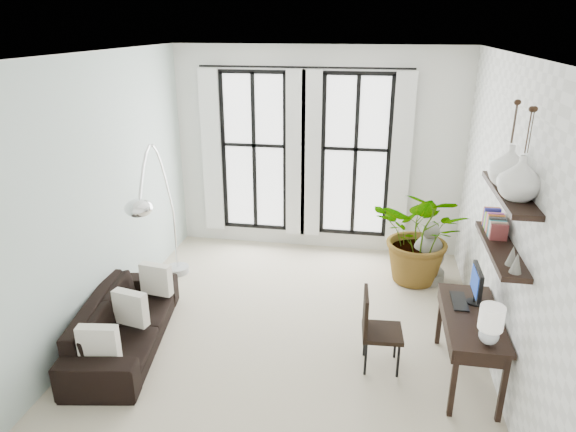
% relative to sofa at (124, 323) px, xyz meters
% --- Properties ---
extents(floor, '(5.00, 5.00, 0.00)m').
position_rel_sofa_xyz_m(floor, '(1.80, 0.68, -0.30)').
color(floor, beige).
rests_on(floor, ground).
extents(ceiling, '(5.00, 5.00, 0.00)m').
position_rel_sofa_xyz_m(ceiling, '(1.80, 0.68, 2.90)').
color(ceiling, white).
rests_on(ceiling, wall_back).
extents(wall_left, '(0.00, 5.00, 5.00)m').
position_rel_sofa_xyz_m(wall_left, '(-0.45, 0.68, 1.30)').
color(wall_left, silver).
rests_on(wall_left, floor).
extents(wall_right, '(0.00, 5.00, 5.00)m').
position_rel_sofa_xyz_m(wall_right, '(4.05, 0.68, 1.30)').
color(wall_right, white).
rests_on(wall_right, floor).
extents(wall_back, '(4.50, 0.00, 4.50)m').
position_rel_sofa_xyz_m(wall_back, '(1.80, 3.18, 1.30)').
color(wall_back, white).
rests_on(wall_back, floor).
extents(windows, '(3.26, 0.13, 2.65)m').
position_rel_sofa_xyz_m(windows, '(1.60, 3.11, 1.26)').
color(windows, white).
rests_on(windows, wall_back).
extents(wall_shelves, '(0.25, 1.30, 0.60)m').
position_rel_sofa_xyz_m(wall_shelves, '(3.91, 0.09, 1.43)').
color(wall_shelves, black).
rests_on(wall_shelves, wall_right).
extents(sofa, '(1.12, 2.14, 0.60)m').
position_rel_sofa_xyz_m(sofa, '(0.00, 0.00, 0.00)').
color(sofa, black).
rests_on(sofa, floor).
extents(throw_pillows, '(0.40, 1.52, 0.40)m').
position_rel_sofa_xyz_m(throw_pillows, '(0.10, -0.00, 0.20)').
color(throw_pillows, silver).
rests_on(throw_pillows, sofa).
extents(plant, '(1.62, 1.53, 1.43)m').
position_rel_sofa_xyz_m(plant, '(3.42, 2.19, 0.42)').
color(plant, '#2D7228').
rests_on(plant, floor).
extents(desk, '(0.54, 1.29, 1.15)m').
position_rel_sofa_xyz_m(desk, '(3.75, -0.00, 0.42)').
color(desk, black).
rests_on(desk, floor).
extents(desk_chair, '(0.44, 0.44, 0.89)m').
position_rel_sofa_xyz_m(desk_chair, '(2.80, 0.10, 0.21)').
color(desk_chair, black).
rests_on(desk_chair, floor).
extents(arc_lamp, '(0.71, 2.12, 2.19)m').
position_rel_sofa_xyz_m(arc_lamp, '(0.10, 0.95, 1.41)').
color(arc_lamp, silver).
rests_on(arc_lamp, floor).
extents(buddha, '(0.50, 0.50, 0.89)m').
position_rel_sofa_xyz_m(buddha, '(3.53, 2.24, 0.08)').
color(buddha, gray).
rests_on(buddha, floor).
extents(vase_a, '(0.37, 0.37, 0.38)m').
position_rel_sofa_xyz_m(vase_a, '(3.91, -0.20, 1.97)').
color(vase_a, white).
rests_on(vase_a, shelf_upper).
extents(vase_b, '(0.37, 0.37, 0.38)m').
position_rel_sofa_xyz_m(vase_b, '(3.91, 0.20, 1.97)').
color(vase_b, white).
rests_on(vase_b, shelf_upper).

